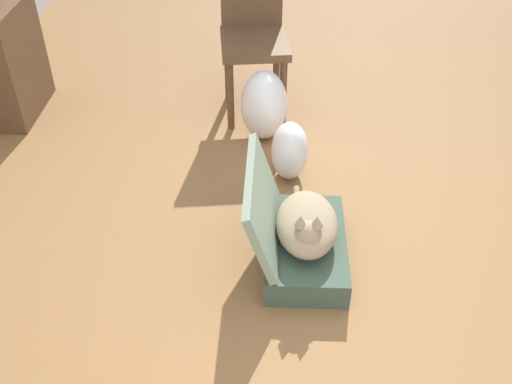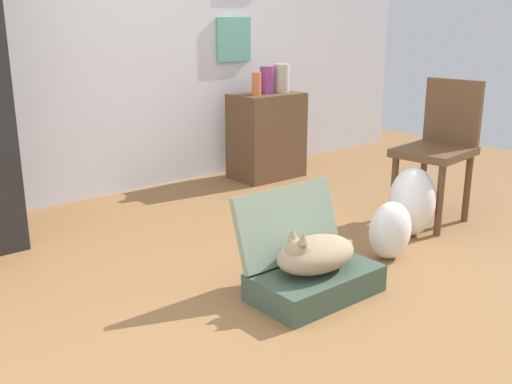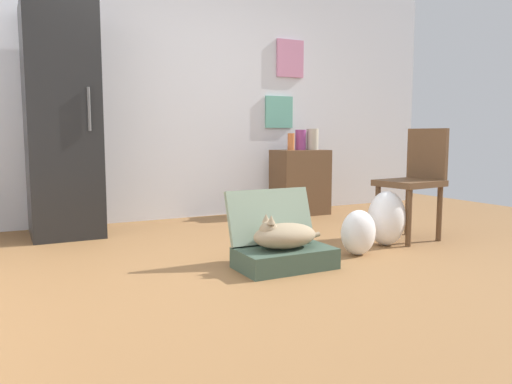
# 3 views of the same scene
# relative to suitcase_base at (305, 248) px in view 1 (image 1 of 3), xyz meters

# --- Properties ---
(ground_plane) EXTENTS (7.68, 7.68, 0.00)m
(ground_plane) POSITION_rel_suitcase_base_xyz_m (0.05, 0.04, -0.07)
(ground_plane) COLOR olive
(ground_plane) RESTS_ON ground
(suitcase_base) EXTENTS (0.63, 0.37, 0.14)m
(suitcase_base) POSITION_rel_suitcase_base_xyz_m (0.00, 0.00, 0.00)
(suitcase_base) COLOR #384C3D
(suitcase_base) RESTS_ON ground
(suitcase_lid) EXTENTS (0.63, 0.15, 0.37)m
(suitcase_lid) POSITION_rel_suitcase_base_xyz_m (0.00, 0.20, 0.25)
(suitcase_lid) COLOR gray
(suitcase_lid) RESTS_ON suitcase_base
(cat) EXTENTS (0.52, 0.28, 0.23)m
(cat) POSITION_rel_suitcase_base_xyz_m (-0.01, 0.00, 0.15)
(cat) COLOR #998466
(cat) RESTS_ON suitcase_base
(plastic_bag_white) EXTENTS (0.28, 0.20, 0.33)m
(plastic_bag_white) POSITION_rel_suitcase_base_xyz_m (0.66, 0.07, 0.10)
(plastic_bag_white) COLOR white
(plastic_bag_white) RESTS_ON ground
(plastic_bag_clear) EXTENTS (0.31, 0.28, 0.43)m
(plastic_bag_clear) POSITION_rel_suitcase_base_xyz_m (1.06, 0.23, 0.15)
(plastic_bag_clear) COLOR white
(plastic_bag_clear) RESTS_ON ground
(chair) EXTENTS (0.52, 0.46, 0.93)m
(chair) POSITION_rel_suitcase_base_xyz_m (1.43, 0.31, 0.44)
(chair) COLOR brown
(chair) RESTS_ON ground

